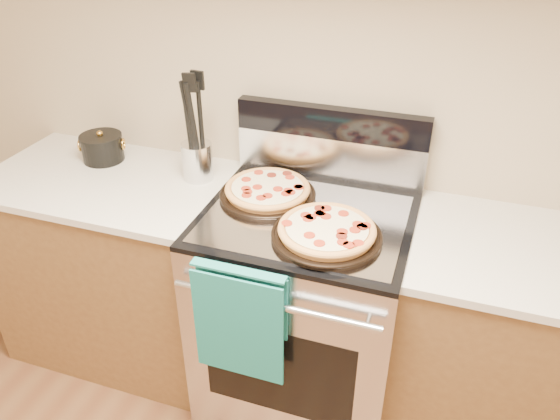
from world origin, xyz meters
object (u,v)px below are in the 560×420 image
(pepperoni_pizza_front, at_px, (327,232))
(saucepan, at_px, (102,149))
(range_body, at_px, (305,312))
(pepperoni_pizza_back, at_px, (268,191))
(utensil_crock, at_px, (197,161))

(pepperoni_pizza_front, relative_size, saucepan, 2.12)
(range_body, height_order, pepperoni_pizza_back, pepperoni_pizza_back)
(pepperoni_pizza_back, xyz_separation_m, pepperoni_pizza_front, (0.28, -0.20, 0.00))
(pepperoni_pizza_front, bearing_deg, pepperoni_pizza_back, 144.79)
(range_body, xyz_separation_m, pepperoni_pizza_back, (-0.18, 0.07, 0.50))
(pepperoni_pizza_front, xyz_separation_m, saucepan, (-1.08, 0.30, 0.01))
(range_body, xyz_separation_m, utensil_crock, (-0.51, 0.15, 0.54))
(range_body, distance_m, pepperoni_pizza_front, 0.53)
(range_body, distance_m, pepperoni_pizza_back, 0.54)
(range_body, bearing_deg, utensil_crock, 163.58)
(pepperoni_pizza_back, relative_size, saucepan, 2.08)
(utensil_crock, distance_m, saucepan, 0.47)
(pepperoni_pizza_back, bearing_deg, saucepan, 172.82)
(pepperoni_pizza_front, distance_m, utensil_crock, 0.68)
(pepperoni_pizza_front, height_order, saucepan, saucepan)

